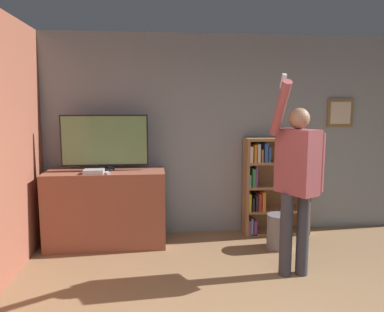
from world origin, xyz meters
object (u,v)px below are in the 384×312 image
at_px(bookshelf, 271,186).
at_px(person, 297,176).
at_px(television, 105,142).
at_px(game_console, 94,172).
at_px(waste_bin, 279,231).

xyz_separation_m(bookshelf, person, (-0.14, -1.27, 0.39)).
distance_m(television, bookshelf, 2.29).
xyz_separation_m(game_console, bookshelf, (2.30, 0.38, -0.31)).
height_order(television, game_console, television).
relative_size(television, bookshelf, 0.81).
bearing_deg(person, television, -146.93).
distance_m(television, waste_bin, 2.44).
bearing_deg(television, person, -28.50).
height_order(bookshelf, waste_bin, bookshelf).
bearing_deg(game_console, waste_bin, -3.98).
height_order(television, bookshelf, television).
distance_m(game_console, waste_bin, 2.39).
bearing_deg(bookshelf, person, -96.20).
distance_m(person, waste_bin, 1.13).
bearing_deg(game_console, bookshelf, 9.31).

